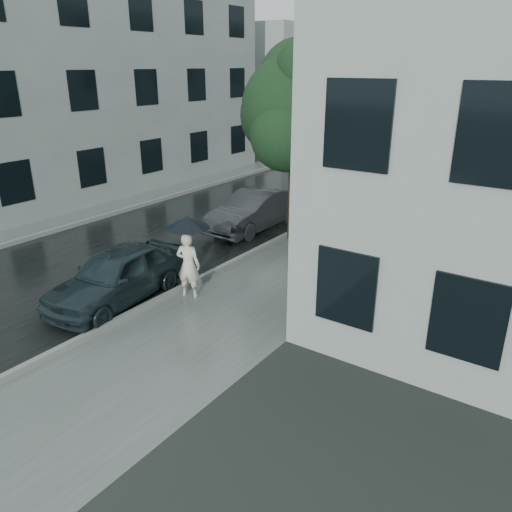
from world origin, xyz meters
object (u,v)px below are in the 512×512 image
Objects in this scene: car_near at (117,275)px; car_far at (254,210)px; street_tree at (297,108)px; lamp_post at (325,136)px; pedestrian at (188,265)px.

car_far reaches higher than car_near.
street_tree is 7.67m from car_near.
street_tree is 1.15× the size of lamp_post.
lamp_post is at bearing 91.91° from street_tree.
lamp_post is at bearing 77.75° from car_near.
pedestrian is at bearing -70.46° from car_far.
car_far is at bearing -124.81° from lamp_post.
car_near is 0.95× the size of car_far.
car_far is at bearing -89.24° from pedestrian.
pedestrian is 0.26× the size of street_tree.
pedestrian is 5.82m from car_far.
lamp_post is 9.24m from car_near.
lamp_post reaches higher than car_near.
lamp_post reaches higher than car_far.
street_tree is 1.61× the size of car_near.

